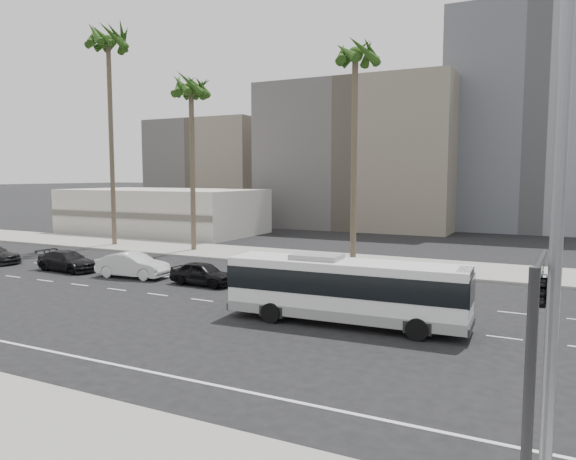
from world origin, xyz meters
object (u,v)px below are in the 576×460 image
Objects in this scene: car_a at (203,273)px; car_c at (68,261)px; city_bus at (345,289)px; palm_far at (108,45)px; streetlight_corner at (565,218)px; traffic_signal at (542,291)px; car_b at (133,265)px; palm_near at (355,59)px; palm_mid at (191,92)px.

car_a reaches higher than car_c.
car_a is at bearing 155.58° from city_bus.
city_bus is 0.53× the size of palm_far.
traffic_signal is (-0.34, 1.23, -1.59)m from streetlight_corner.
palm_near is at bearing -52.34° from car_b.
streetlight_corner is 0.68× the size of palm_mid.
streetlight_corner is at bearing -72.97° from traffic_signal.
palm_mid is (-20.10, 16.07, 12.03)m from city_bus.
traffic_signal is (8.08, -10.31, 2.67)m from city_bus.
palm_mid reaches higher than traffic_signal.
city_bus is 1.04× the size of streetlight_corner.
palm_far reaches higher than city_bus.
car_c is (-22.00, 4.11, -0.91)m from city_bus.
palm_mid is at bearing -5.51° from car_c.
car_c is 24.50m from palm_near.
streetlight_corner is 40.46m from palm_mid.
streetlight_corner is at bearing -36.10° from palm_far.
city_bus is at bearing -109.93° from car_a.
car_a is 0.81× the size of traffic_signal.
city_bus is at bearing -97.06° from car_c.
palm_mid is at bearing 40.23° from car_a.
palm_far is at bearing 148.85° from city_bus.
city_bus is 2.10× the size of traffic_signal.
car_c is at bearing 86.88° from car_b.
traffic_signal is at bearing -54.57° from city_bus.
palm_near is at bearing 105.90° from city_bus.
streetlight_corner is at bearing -56.54° from city_bus.
palm_far is at bearing 59.71° from car_a.
streetlight_corner is (24.70, -15.85, 5.07)m from car_b.
car_b is 0.32× the size of palm_mid.
traffic_signal is 0.32× the size of palm_near.
traffic_signal is at bearing -35.09° from palm_far.
palm_far is (-24.05, 0.99, 3.65)m from palm_near.
car_a is 0.40× the size of streetlight_corner.
streetlight_corner is at bearing -113.71° from car_c.
traffic_signal is at bearing 117.00° from streetlight_corner.
city_bus is 28.41m from palm_mid.
palm_far is at bearing 155.43° from streetlight_corner.
car_a is 5.50m from car_b.
city_bus is at bearing -38.64° from palm_mid.
palm_mid is (-28.53, 27.62, 7.77)m from streetlight_corner.
car_a is 0.86× the size of car_b.
palm_mid is at bearing 175.02° from palm_near.
palm_far is at bearing 177.63° from palm_near.
streetlight_corner is 47.97m from palm_far.
streetlight_corner reaches higher than car_c.
car_c is at bearing 164.30° from streetlight_corner.
city_bus is 2.22× the size of car_b.
palm_far is (-7.00, 11.63, 17.66)m from car_c.
palm_far reaches higher than palm_mid.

